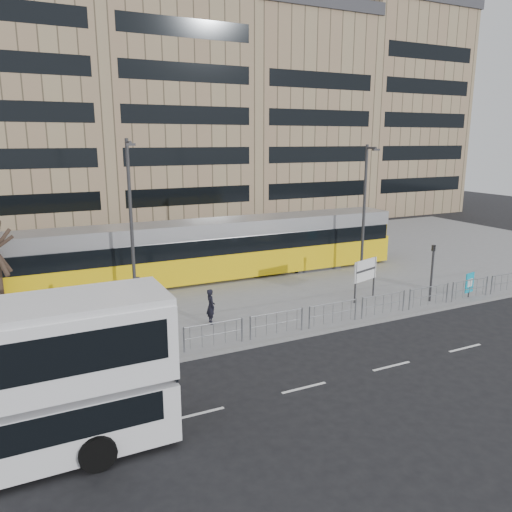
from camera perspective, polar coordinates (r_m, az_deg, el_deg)
name	(u,v)px	position (r m, az deg, el deg)	size (l,w,h in m)	color
ground	(296,339)	(22.56, 4.56, -9.45)	(120.00, 120.00, 0.00)	black
plaza	(203,274)	(32.89, -6.07, -2.05)	(64.00, 24.00, 0.15)	gray
kerb	(295,337)	(22.57, 4.50, -9.23)	(64.00, 0.25, 0.17)	gray
building_row	(138,96)	(53.75, -13.31, 17.35)	(70.40, 18.40, 31.20)	brown
pedestrian_barrier	(328,308)	(23.62, 8.20, -5.95)	(32.07, 0.07, 1.10)	gray
road_markings	(371,371)	(20.10, 13.02, -12.70)	(62.00, 0.12, 0.01)	white
tram	(167,254)	(30.33, -10.18, 0.23)	(31.07, 3.36, 3.66)	yellow
station_sign	(365,272)	(27.57, 12.38, -1.79)	(1.87, 0.67, 2.23)	#2D2D30
ad_panel	(470,283)	(29.92, 23.22, -2.86)	(0.74, 0.19, 1.39)	#2D2D30
pedestrian	(211,306)	(23.74, -5.19, -5.74)	(0.61, 0.40, 1.68)	black
traffic_light_west	(139,304)	(21.01, -13.22, -5.32)	(0.21, 0.24, 3.10)	#2D2D30
traffic_light_east	(432,266)	(28.14, 19.51, -1.04)	(0.18, 0.21, 3.10)	#2D2D30
lamp_post_west	(131,218)	(26.03, -14.08, 4.28)	(0.45, 1.04, 8.58)	#2D2D30
lamp_post_east	(365,206)	(32.03, 12.33, 5.64)	(0.45, 1.04, 8.23)	#2D2D30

